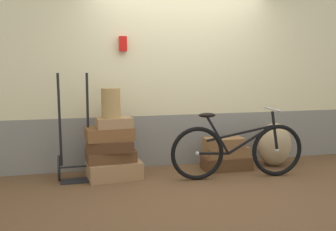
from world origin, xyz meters
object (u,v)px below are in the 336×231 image
at_px(suitcase_0, 114,170).
at_px(luggage_trolley, 75,157).
at_px(suitcase_6, 226,152).
at_px(bicycle, 238,150).
at_px(suitcase_4, 114,123).
at_px(suitcase_5, 226,163).
at_px(suitcase_7, 224,143).
at_px(wicker_basket, 111,103).
at_px(suitcase_3, 109,133).
at_px(suitcase_1, 111,155).
at_px(suitcase_2, 110,145).
at_px(burlap_sack, 274,144).

height_order(suitcase_0, luggage_trolley, luggage_trolley).
height_order(suitcase_6, bicycle, bicycle).
height_order(suitcase_4, suitcase_5, suitcase_4).
distance_m(suitcase_0, bicycle, 1.61).
distance_m(suitcase_7, luggage_trolley, 2.02).
bearing_deg(wicker_basket, luggage_trolley, 174.63).
xyz_separation_m(suitcase_0, suitcase_3, (-0.05, 0.03, 0.47)).
bearing_deg(suitcase_1, bicycle, -19.56).
distance_m(suitcase_0, suitcase_2, 0.32).
relative_size(suitcase_6, luggage_trolley, 0.45).
relative_size(suitcase_2, suitcase_6, 0.97).
height_order(suitcase_6, wicker_basket, wicker_basket).
xyz_separation_m(suitcase_1, suitcase_4, (0.04, -0.05, 0.44)).
relative_size(suitcase_6, burlap_sack, 0.98).
distance_m(suitcase_0, luggage_trolley, 0.52).
xyz_separation_m(suitcase_2, suitcase_5, (1.61, 0.01, -0.34)).
distance_m(suitcase_2, suitcase_7, 1.58).
xyz_separation_m(suitcase_1, bicycle, (1.58, -0.43, 0.07)).
distance_m(suitcase_0, burlap_sack, 2.33).
bearing_deg(luggage_trolley, suitcase_1, -2.70).
xyz_separation_m(wicker_basket, bicycle, (1.57, -0.41, -0.61)).
xyz_separation_m(suitcase_2, suitcase_3, (-0.01, 0.03, 0.15)).
bearing_deg(burlap_sack, suitcase_5, -178.30).
relative_size(suitcase_7, burlap_sack, 0.88).
relative_size(suitcase_2, suitcase_3, 1.00).
bearing_deg(bicycle, suitcase_0, 165.62).
bearing_deg(wicker_basket, bicycle, -14.70).
height_order(suitcase_2, suitcase_3, suitcase_3).
xyz_separation_m(wicker_basket, luggage_trolley, (-0.46, 0.04, -0.68)).
xyz_separation_m(suitcase_3, suitcase_4, (0.06, -0.05, 0.14)).
relative_size(wicker_basket, bicycle, 0.21).
relative_size(suitcase_3, wicker_basket, 1.57).
relative_size(luggage_trolley, burlap_sack, 2.18).
bearing_deg(suitcase_3, suitcase_5, -5.81).
relative_size(suitcase_2, suitcase_4, 1.33).
relative_size(suitcase_1, bicycle, 0.35).
distance_m(suitcase_1, suitcase_4, 0.44).
bearing_deg(bicycle, luggage_trolley, 167.37).
xyz_separation_m(suitcase_2, wicker_basket, (0.02, 0.01, 0.55)).
bearing_deg(suitcase_1, suitcase_3, -168.27).
bearing_deg(suitcase_7, suitcase_0, -177.62).
bearing_deg(luggage_trolley, bicycle, -12.63).
bearing_deg(suitcase_4, bicycle, -19.14).
relative_size(suitcase_6, suitcase_7, 1.11).
distance_m(suitcase_2, suitcase_3, 0.15).
bearing_deg(bicycle, suitcase_6, 85.44).
bearing_deg(burlap_sack, luggage_trolley, 179.50).
bearing_deg(suitcase_4, suitcase_0, 118.16).
relative_size(suitcase_3, luggage_trolley, 0.43).
distance_m(wicker_basket, bicycle, 1.73).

